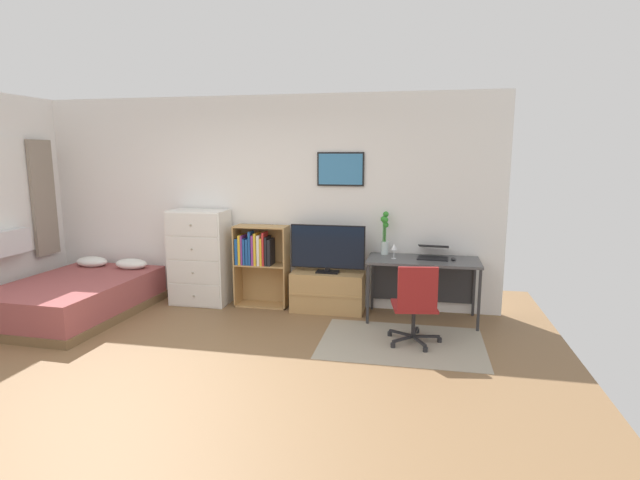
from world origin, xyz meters
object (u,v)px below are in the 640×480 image
at_px(tv_stand, 328,292).
at_px(bamboo_vase, 385,232).
at_px(computer_mouse, 453,259).
at_px(television, 328,249).
at_px(office_chair, 415,303).
at_px(desk, 423,269).
at_px(laptop, 433,253).
at_px(bed, 76,297).
at_px(wine_glass, 394,247).
at_px(dresser, 200,257).
at_px(bookshelf, 259,258).

relative_size(tv_stand, bamboo_vase, 1.71).
height_order(computer_mouse, bamboo_vase, bamboo_vase).
distance_m(television, office_chair, 1.48).
height_order(television, bamboo_vase, bamboo_vase).
bearing_deg(desk, laptop, 18.24).
distance_m(laptop, computer_mouse, 0.26).
relative_size(bed, computer_mouse, 19.30).
distance_m(television, bamboo_vase, 0.73).
bearing_deg(office_chair, desk, 76.20).
bearing_deg(wine_glass, tv_stand, 170.32).
relative_size(bed, dresser, 1.61).
relative_size(tv_stand, television, 0.98).
xyz_separation_m(bed, bookshelf, (2.08, 0.83, 0.41)).
relative_size(office_chair, laptop, 2.11).
distance_m(dresser, wine_glass, 2.55).
bearing_deg(bamboo_vase, office_chair, -69.19).
bearing_deg(laptop, office_chair, -96.70).
distance_m(tv_stand, computer_mouse, 1.59).
relative_size(bookshelf, desk, 0.81).
xyz_separation_m(desk, wine_glass, (-0.34, -0.11, 0.27)).
distance_m(computer_mouse, bamboo_vase, 0.88).
bearing_deg(office_chair, television, 130.21).
bearing_deg(computer_mouse, laptop, 155.46).
distance_m(laptop, bamboo_vase, 0.63).
xyz_separation_m(office_chair, laptop, (0.19, 0.96, 0.34)).
distance_m(bookshelf, computer_mouse, 2.44).
height_order(tv_stand, television, television).
relative_size(bookshelf, wine_glass, 5.87).
bearing_deg(desk, dresser, 179.75).
height_order(laptop, bamboo_vase, bamboo_vase).
relative_size(tv_stand, laptop, 2.23).
relative_size(dresser, laptop, 3.05).
bearing_deg(bookshelf, bed, -158.26).
height_order(bookshelf, computer_mouse, bookshelf).
xyz_separation_m(tv_stand, desk, (1.16, -0.03, 0.36)).
bearing_deg(office_chair, bamboo_vase, 101.47).
bearing_deg(dresser, wine_glass, -2.82).
bearing_deg(bed, desk, 11.83).
xyz_separation_m(television, desk, (1.16, -0.01, -0.20)).
height_order(dresser, desk, dresser).
distance_m(television, desk, 1.18).
relative_size(bed, bookshelf, 1.90).
bearing_deg(television, dresser, 179.76).
xyz_separation_m(bookshelf, computer_mouse, (2.43, -0.14, 0.11)).
height_order(bookshelf, desk, bookshelf).
height_order(bed, television, television).
height_order(laptop, computer_mouse, laptop).
height_order(dresser, bamboo_vase, bamboo_vase).
bearing_deg(dresser, bookshelf, 4.46).
bearing_deg(bamboo_vase, television, -170.01).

